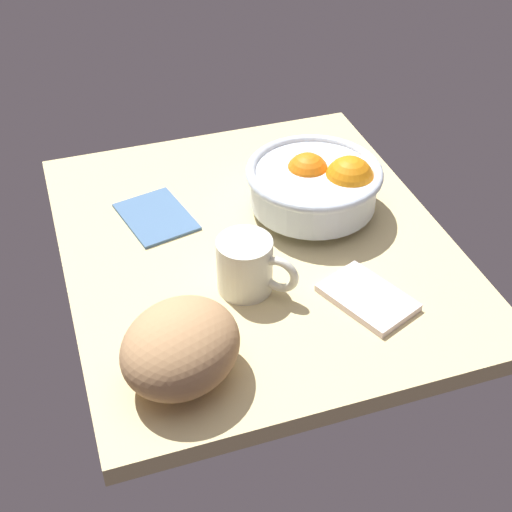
# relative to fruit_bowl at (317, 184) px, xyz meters

# --- Properties ---
(ground_plane) EXTENTS (0.69, 0.59, 0.03)m
(ground_plane) POSITION_rel_fruit_bowl_xyz_m (0.05, -0.12, -0.07)
(ground_plane) COLOR #CEBB82
(fruit_bowl) EXTENTS (0.22, 0.22, 0.10)m
(fruit_bowl) POSITION_rel_fruit_bowl_xyz_m (0.00, 0.00, 0.00)
(fruit_bowl) COLOR silver
(fruit_bowl) RESTS_ON ground
(bread_loaf) EXTENTS (0.21, 0.21, 0.10)m
(bread_loaf) POSITION_rel_fruit_bowl_xyz_m (0.28, -0.29, -0.00)
(bread_loaf) COLOR tan
(bread_loaf) RESTS_ON ground
(napkin_folded) EXTENTS (0.15, 0.13, 0.01)m
(napkin_folded) POSITION_rel_fruit_bowl_xyz_m (-0.06, -0.25, -0.05)
(napkin_folded) COLOR #476A92
(napkin_folded) RESTS_ON ground
(napkin_spare) EXTENTS (0.15, 0.13, 0.01)m
(napkin_spare) POSITION_rel_fruit_bowl_xyz_m (0.23, -0.01, -0.05)
(napkin_spare) COLOR silver
(napkin_spare) RESTS_ON ground
(mug) EXTENTS (0.10, 0.11, 0.08)m
(mug) POSITION_rel_fruit_bowl_xyz_m (0.15, -0.17, -0.01)
(mug) COLOR silver
(mug) RESTS_ON ground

